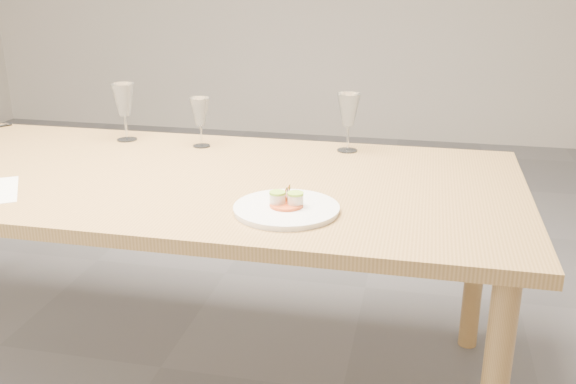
% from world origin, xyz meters
% --- Properties ---
extents(ground, '(7.00, 7.00, 0.00)m').
position_xyz_m(ground, '(0.00, 0.00, 0.00)').
color(ground, slate).
rests_on(ground, ground).
extents(dining_table, '(2.40, 1.00, 0.75)m').
position_xyz_m(dining_table, '(0.00, 0.00, 0.68)').
color(dining_table, '#B1874D').
rests_on(dining_table, ground).
extents(dinner_plate, '(0.29, 0.29, 0.08)m').
position_xyz_m(dinner_plate, '(0.53, -0.26, 0.76)').
color(dinner_plate, white).
rests_on(dinner_plate, dining_table).
extents(wine_glass_0, '(0.09, 0.09, 0.22)m').
position_xyz_m(wine_glass_0, '(-0.24, 0.36, 0.90)').
color(wine_glass_0, white).
rests_on(wine_glass_0, dining_table).
extents(wine_glass_1, '(0.07, 0.07, 0.18)m').
position_xyz_m(wine_glass_1, '(0.07, 0.33, 0.88)').
color(wine_glass_1, white).
rests_on(wine_glass_1, dining_table).
extents(wine_glass_2, '(0.08, 0.08, 0.21)m').
position_xyz_m(wine_glass_2, '(0.61, 0.39, 0.90)').
color(wine_glass_2, white).
rests_on(wine_glass_2, dining_table).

